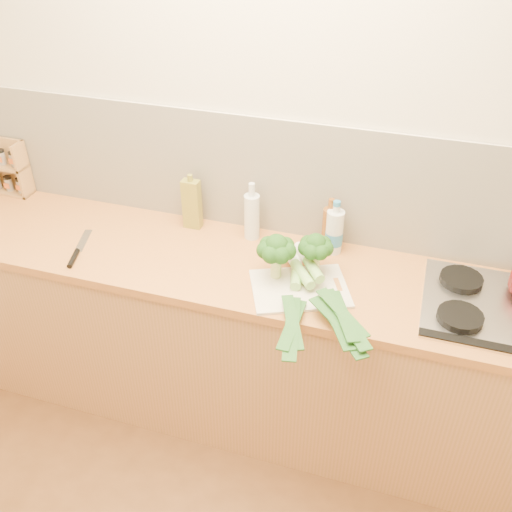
{
  "coord_description": "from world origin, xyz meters",
  "views": [
    {
      "loc": [
        0.63,
        -0.67,
        2.32
      ],
      "look_at": [
        0.07,
        1.1,
        1.02
      ],
      "focal_mm": 40.0,
      "sensor_mm": 36.0,
      "label": 1
    }
  ],
  "objects_px": {
    "chopping_board": "(300,288)",
    "chefs_knife": "(76,254)",
    "spice_rack": "(7,169)",
    "gas_hob": "(501,308)"
  },
  "relations": [
    {
      "from": "gas_hob",
      "to": "chopping_board",
      "type": "height_order",
      "value": "gas_hob"
    },
    {
      "from": "chopping_board",
      "to": "chefs_knife",
      "type": "bearing_deg",
      "value": 159.5
    },
    {
      "from": "gas_hob",
      "to": "chefs_knife",
      "type": "height_order",
      "value": "gas_hob"
    },
    {
      "from": "chopping_board",
      "to": "chefs_knife",
      "type": "distance_m",
      "value": 0.99
    },
    {
      "from": "spice_rack",
      "to": "gas_hob",
      "type": "bearing_deg",
      "value": -5.93
    },
    {
      "from": "chefs_knife",
      "to": "spice_rack",
      "type": "relative_size",
      "value": 1.04
    },
    {
      "from": "gas_hob",
      "to": "chefs_knife",
      "type": "distance_m",
      "value": 1.76
    },
    {
      "from": "chopping_board",
      "to": "spice_rack",
      "type": "bearing_deg",
      "value": 143.8
    },
    {
      "from": "chopping_board",
      "to": "spice_rack",
      "type": "xyz_separation_m",
      "value": [
        -1.62,
        0.35,
        0.12
      ]
    },
    {
      "from": "gas_hob",
      "to": "spice_rack",
      "type": "relative_size",
      "value": 2.02
    }
  ]
}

